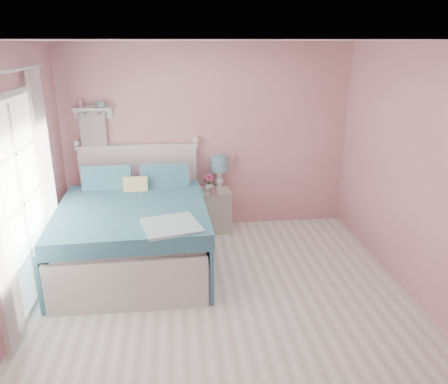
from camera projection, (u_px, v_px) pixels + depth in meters
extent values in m
plane|color=beige|center=(226.00, 310.00, 4.45)|extent=(4.50, 4.50, 0.00)
plane|color=#CF8385|center=(208.00, 139.00, 6.14)|extent=(4.00, 0.00, 4.00)
plane|color=#CF8385|center=(286.00, 354.00, 1.91)|extent=(4.00, 0.00, 4.00)
plane|color=#CF8385|center=(431.00, 182.00, 4.23)|extent=(0.00, 4.50, 4.50)
plane|color=white|center=(227.00, 41.00, 3.60)|extent=(4.50, 4.50, 0.00)
cube|color=silver|center=(136.00, 246.00, 5.34)|extent=(1.65, 2.13, 0.45)
cube|color=silver|center=(134.00, 223.00, 5.24)|extent=(1.59, 2.07, 0.16)
cube|color=silver|center=(140.00, 190.00, 6.21)|extent=(1.61, 0.07, 1.19)
cube|color=silver|center=(137.00, 147.00, 6.00)|extent=(1.67, 0.09, 0.06)
cube|color=silver|center=(128.00, 287.00, 4.35)|extent=(1.61, 0.06, 0.56)
cube|color=teal|center=(132.00, 214.00, 5.04)|extent=(1.76, 1.88, 0.18)
cube|color=pink|center=(109.00, 183.00, 5.80)|extent=(0.69, 0.30, 0.43)
cube|color=pink|center=(166.00, 181.00, 5.87)|extent=(0.69, 0.30, 0.43)
cube|color=#CCBC59|center=(136.00, 189.00, 5.57)|extent=(0.31, 0.23, 0.31)
cube|color=beige|center=(216.00, 210.00, 6.26)|extent=(0.42, 0.39, 0.60)
cube|color=silver|center=(217.00, 203.00, 6.03)|extent=(0.36, 0.02, 0.16)
sphere|color=white|center=(217.00, 204.00, 6.01)|extent=(0.03, 0.03, 0.03)
cylinder|color=white|center=(219.00, 188.00, 6.23)|extent=(0.15, 0.15, 0.02)
cylinder|color=white|center=(219.00, 179.00, 6.18)|extent=(0.08, 0.08, 0.26)
cylinder|color=#6AA0B0|center=(219.00, 164.00, 6.11)|extent=(0.24, 0.24, 0.22)
imported|color=silver|center=(209.00, 186.00, 6.13)|extent=(0.16, 0.16, 0.14)
imported|color=tan|center=(213.00, 192.00, 5.98)|extent=(0.11, 0.11, 0.08)
sphere|color=#D2477F|center=(209.00, 176.00, 6.08)|extent=(0.06, 0.06, 0.06)
sphere|color=#D2477F|center=(212.00, 178.00, 6.12)|extent=(0.06, 0.06, 0.06)
sphere|color=#D2477F|center=(206.00, 178.00, 6.10)|extent=(0.06, 0.06, 0.06)
sphere|color=#D2477F|center=(211.00, 180.00, 6.07)|extent=(0.06, 0.06, 0.06)
sphere|color=#D2477F|center=(207.00, 180.00, 6.07)|extent=(0.06, 0.06, 0.06)
cube|color=silver|center=(92.00, 109.00, 5.75)|extent=(0.50, 0.14, 0.04)
cube|color=silver|center=(94.00, 114.00, 5.83)|extent=(0.50, 0.03, 0.12)
cylinder|color=#D18C99|center=(80.00, 104.00, 5.71)|extent=(0.06, 0.06, 0.10)
cube|color=#6AA0B0|center=(101.00, 105.00, 5.75)|extent=(0.08, 0.06, 0.07)
cube|color=white|center=(93.00, 135.00, 5.87)|extent=(0.34, 0.03, 0.72)
cube|color=silver|center=(4.00, 96.00, 3.92)|extent=(0.04, 1.32, 0.06)
cube|color=silver|center=(37.00, 298.00, 4.61)|extent=(0.04, 1.32, 0.06)
cube|color=silver|center=(40.00, 188.00, 4.86)|extent=(0.04, 0.06, 2.10)
cube|color=white|center=(22.00, 205.00, 4.26)|extent=(0.02, 1.20, 2.04)
cube|color=white|center=(46.00, 173.00, 4.93)|extent=(0.04, 0.40, 2.32)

